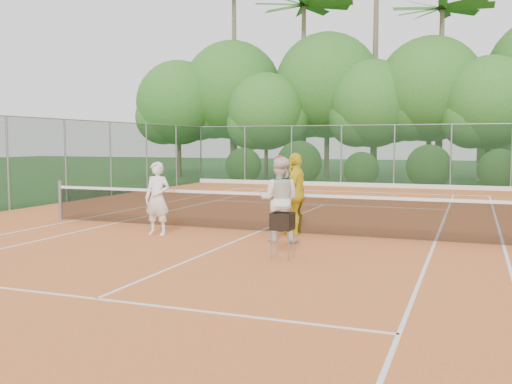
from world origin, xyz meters
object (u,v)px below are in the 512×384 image
player_yellow (296,194)px  player_white (157,198)px  player_center_grp (279,199)px  ball_hopper (282,222)px

player_yellow → player_white: bearing=-69.0°
player_center_grp → ball_hopper: player_center_grp is taller
player_white → player_yellow: player_yellow is taller
player_white → player_center_grp: player_center_grp is taller
player_white → ball_hopper: bearing=-25.1°
player_white → player_yellow: 3.25m
player_white → ball_hopper: size_ratio=1.99×
player_white → ball_hopper: 3.93m
ball_hopper → player_center_grp: bearing=120.0°
player_white → player_yellow: bearing=20.8°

